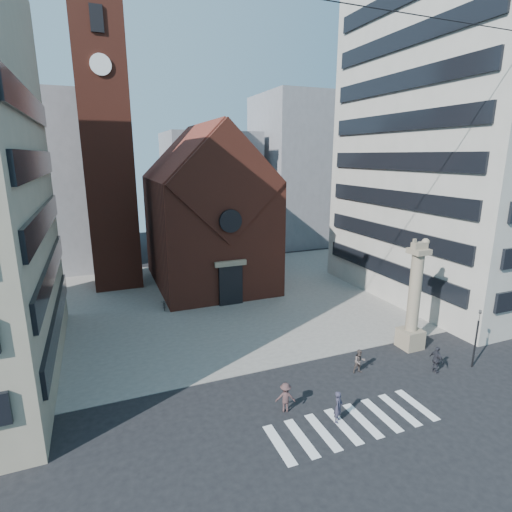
{
  "coord_description": "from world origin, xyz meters",
  "views": [
    {
      "loc": [
        -11.69,
        -18.88,
        14.54
      ],
      "look_at": [
        -0.87,
        8.0,
        7.2
      ],
      "focal_mm": 28.0,
      "sensor_mm": 36.0,
      "label": 1
    }
  ],
  "objects_px": {
    "traffic_light": "(476,337)",
    "pedestrian_1": "(360,361)",
    "lion_column": "(413,306)",
    "pedestrian_2": "(436,360)",
    "pedestrian_0": "(338,407)",
    "scooter_0": "(164,304)"
  },
  "relations": [
    {
      "from": "traffic_light",
      "to": "pedestrian_1",
      "type": "xyz_separation_m",
      "value": [
        -7.91,
        2.35,
        -1.43
      ]
    },
    {
      "from": "lion_column",
      "to": "traffic_light",
      "type": "xyz_separation_m",
      "value": [
        1.99,
        -4.0,
        -1.17
      ]
    },
    {
      "from": "lion_column",
      "to": "traffic_light",
      "type": "distance_m",
      "value": 4.62
    },
    {
      "from": "pedestrian_2",
      "to": "pedestrian_1",
      "type": "bearing_deg",
      "value": 66.61
    },
    {
      "from": "lion_column",
      "to": "pedestrian_2",
      "type": "height_order",
      "value": "lion_column"
    },
    {
      "from": "pedestrian_0",
      "to": "traffic_light",
      "type": "bearing_deg",
      "value": -33.41
    },
    {
      "from": "traffic_light",
      "to": "scooter_0",
      "type": "bearing_deg",
      "value": 133.87
    },
    {
      "from": "lion_column",
      "to": "pedestrian_1",
      "type": "distance_m",
      "value": 6.67
    },
    {
      "from": "lion_column",
      "to": "pedestrian_1",
      "type": "relative_size",
      "value": 5.09
    },
    {
      "from": "lion_column",
      "to": "pedestrian_0",
      "type": "bearing_deg",
      "value": -151.45
    },
    {
      "from": "traffic_light",
      "to": "pedestrian_2",
      "type": "relative_size",
      "value": 2.26
    },
    {
      "from": "pedestrian_0",
      "to": "pedestrian_1",
      "type": "distance_m",
      "value": 5.75
    },
    {
      "from": "pedestrian_2",
      "to": "scooter_0",
      "type": "relative_size",
      "value": 1.1
    },
    {
      "from": "lion_column",
      "to": "pedestrian_1",
      "type": "xyz_separation_m",
      "value": [
        -5.92,
        -1.65,
        -2.6
      ]
    },
    {
      "from": "pedestrian_0",
      "to": "pedestrian_2",
      "type": "bearing_deg",
      "value": -28.57
    },
    {
      "from": "traffic_light",
      "to": "pedestrian_0",
      "type": "distance_m",
      "value": 12.32
    },
    {
      "from": "lion_column",
      "to": "traffic_light",
      "type": "bearing_deg",
      "value": -63.54
    },
    {
      "from": "pedestrian_0",
      "to": "pedestrian_2",
      "type": "relative_size",
      "value": 0.97
    },
    {
      "from": "pedestrian_2",
      "to": "traffic_light",
      "type": "bearing_deg",
      "value": -99.88
    },
    {
      "from": "traffic_light",
      "to": "scooter_0",
      "type": "relative_size",
      "value": 2.48
    },
    {
      "from": "traffic_light",
      "to": "pedestrian_0",
      "type": "relative_size",
      "value": 2.32
    },
    {
      "from": "pedestrian_1",
      "to": "pedestrian_2",
      "type": "relative_size",
      "value": 0.9
    }
  ]
}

